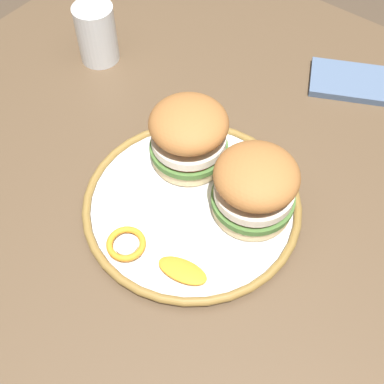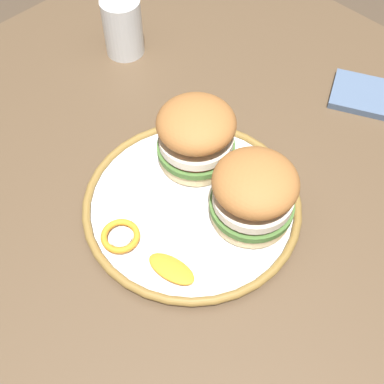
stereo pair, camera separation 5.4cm
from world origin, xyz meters
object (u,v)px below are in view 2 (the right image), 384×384
Objects in this scene: dining_table at (236,260)px; sandwich_half_right at (252,191)px; drinking_glass at (123,30)px; dinner_plate at (192,204)px; sandwich_half_left at (196,135)px.

sandwich_half_right reaches higher than dining_table.
dinner_plate is at bearing 154.46° from drinking_glass.
sandwich_half_right is at bearing -76.94° from dining_table.
dining_table is 8.86× the size of sandwich_half_right.
drinking_glass is at bearing -19.37° from sandwich_half_left.
dinner_plate is 0.37m from drinking_glass.
sandwich_half_left reaches higher than drinking_glass.
dining_table is 12.30× the size of drinking_glass.
dinner_plate is 2.42× the size of sandwich_half_left.
dining_table is 4.09× the size of dinner_plate.
drinking_glass is (0.40, -0.12, -0.02)m from sandwich_half_right.
dinner_plate is 0.10m from sandwich_half_left.
sandwich_half_right is at bearing 171.34° from sandwich_half_left.
sandwich_half_left is (0.13, -0.04, 0.16)m from dining_table.
sandwich_half_right is at bearing -148.41° from dinner_plate.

